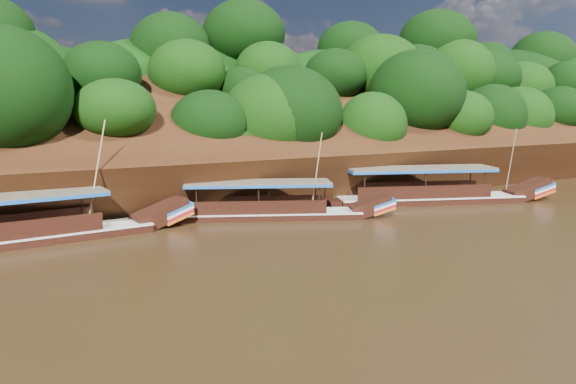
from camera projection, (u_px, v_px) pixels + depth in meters
name	position (u px, v px, depth m)	size (l,w,h in m)	color
ground	(338.00, 241.00, 30.84)	(160.00, 160.00, 0.00)	black
riverbank	(196.00, 166.00, 50.16)	(120.00, 30.06, 19.40)	#32170B
boat_0	(441.00, 194.00, 42.38)	(16.52, 7.78, 6.13)	black
boat_1	(281.00, 210.00, 36.68)	(13.73, 7.62, 6.10)	black
boat_2	(31.00, 232.00, 30.22)	(17.40, 3.76, 7.04)	black
reeds	(218.00, 202.00, 37.65)	(47.73, 2.14, 2.03)	#246018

